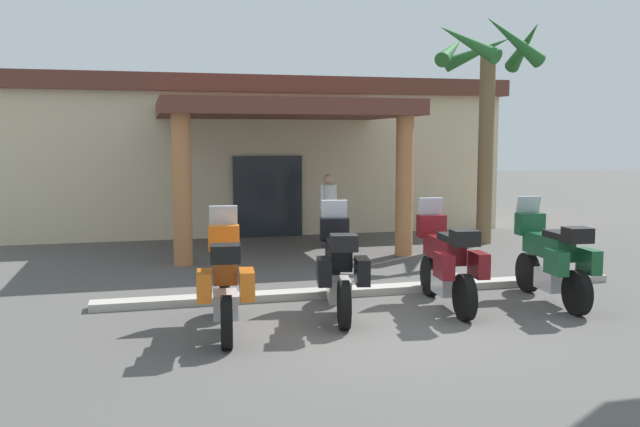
{
  "coord_description": "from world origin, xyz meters",
  "views": [
    {
      "loc": [
        -3.12,
        -8.76,
        2.57
      ],
      "look_at": [
        -0.03,
        3.27,
        1.2
      ],
      "focal_mm": 38.68,
      "sensor_mm": 36.0,
      "label": 1
    }
  ],
  "objects_px": {
    "motel_building": "(249,153)",
    "motorcycle_green": "(552,259)",
    "motorcycle_maroon": "(447,262)",
    "motorcycle_orange": "(225,280)",
    "palm_tree_near_portico": "(486,83)",
    "pedestrian": "(328,205)",
    "motorcycle_black": "(339,267)"
  },
  "relations": [
    {
      "from": "motel_building",
      "to": "motorcycle_green",
      "type": "xyz_separation_m",
      "value": [
        3.0,
        -11.49,
        -1.42
      ]
    },
    {
      "from": "motorcycle_maroon",
      "to": "motorcycle_green",
      "type": "height_order",
      "value": "same"
    },
    {
      "from": "motorcycle_orange",
      "to": "palm_tree_near_portico",
      "type": "height_order",
      "value": "palm_tree_near_portico"
    },
    {
      "from": "motorcycle_orange",
      "to": "palm_tree_near_portico",
      "type": "relative_size",
      "value": 0.41
    },
    {
      "from": "motorcycle_green",
      "to": "pedestrian",
      "type": "distance_m",
      "value": 6.57
    },
    {
      "from": "pedestrian",
      "to": "motorcycle_black",
      "type": "bearing_deg",
      "value": -44.15
    },
    {
      "from": "motorcycle_black",
      "to": "palm_tree_near_portico",
      "type": "height_order",
      "value": "palm_tree_near_portico"
    },
    {
      "from": "motorcycle_black",
      "to": "motel_building",
      "type": "bearing_deg",
      "value": 8.66
    },
    {
      "from": "motel_building",
      "to": "motorcycle_orange",
      "type": "relative_size",
      "value": 6.14
    },
    {
      "from": "palm_tree_near_portico",
      "to": "motorcycle_green",
      "type": "bearing_deg",
      "value": -107.84
    },
    {
      "from": "motorcycle_green",
      "to": "motel_building",
      "type": "bearing_deg",
      "value": 19.52
    },
    {
      "from": "motorcycle_black",
      "to": "palm_tree_near_portico",
      "type": "relative_size",
      "value": 0.41
    },
    {
      "from": "motorcycle_orange",
      "to": "pedestrian",
      "type": "bearing_deg",
      "value": -20.07
    },
    {
      "from": "motorcycle_black",
      "to": "motorcycle_green",
      "type": "height_order",
      "value": "same"
    },
    {
      "from": "motorcycle_green",
      "to": "pedestrian",
      "type": "height_order",
      "value": "pedestrian"
    },
    {
      "from": "motorcycle_maroon",
      "to": "pedestrian",
      "type": "xyz_separation_m",
      "value": [
        -0.21,
        6.14,
        0.3
      ]
    },
    {
      "from": "motel_building",
      "to": "palm_tree_near_portico",
      "type": "bearing_deg",
      "value": -49.08
    },
    {
      "from": "palm_tree_near_portico",
      "to": "motorcycle_orange",
      "type": "bearing_deg",
      "value": -138.44
    },
    {
      "from": "motorcycle_maroon",
      "to": "palm_tree_near_portico",
      "type": "height_order",
      "value": "palm_tree_near_portico"
    },
    {
      "from": "motel_building",
      "to": "motorcycle_orange",
      "type": "xyz_separation_m",
      "value": [
        -2.11,
        -11.83,
        -1.42
      ]
    },
    {
      "from": "motel_building",
      "to": "motorcycle_black",
      "type": "xyz_separation_m",
      "value": [
        -0.4,
        -11.35,
        -1.42
      ]
    },
    {
      "from": "motorcycle_maroon",
      "to": "palm_tree_near_portico",
      "type": "relative_size",
      "value": 0.41
    },
    {
      "from": "motel_building",
      "to": "motorcycle_maroon",
      "type": "xyz_separation_m",
      "value": [
        1.3,
        -11.34,
        -1.42
      ]
    },
    {
      "from": "motorcycle_black",
      "to": "pedestrian",
      "type": "distance_m",
      "value": 6.33
    },
    {
      "from": "motel_building",
      "to": "motorcycle_black",
      "type": "bearing_deg",
      "value": -92.1
    },
    {
      "from": "motorcycle_green",
      "to": "palm_tree_near_portico",
      "type": "relative_size",
      "value": 0.41
    },
    {
      "from": "motorcycle_black",
      "to": "motorcycle_green",
      "type": "xyz_separation_m",
      "value": [
        3.41,
        -0.13,
        0.0
      ]
    },
    {
      "from": "motorcycle_green",
      "to": "palm_tree_near_portico",
      "type": "distance_m",
      "value": 6.93
    },
    {
      "from": "motorcycle_orange",
      "to": "pedestrian",
      "type": "xyz_separation_m",
      "value": [
        3.2,
        6.63,
        0.3
      ]
    },
    {
      "from": "motorcycle_orange",
      "to": "motorcycle_green",
      "type": "bearing_deg",
      "value": -80.42
    },
    {
      "from": "motorcycle_green",
      "to": "motorcycle_black",
      "type": "bearing_deg",
      "value": 92.6
    },
    {
      "from": "motel_building",
      "to": "pedestrian",
      "type": "bearing_deg",
      "value": -78.21
    }
  ]
}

